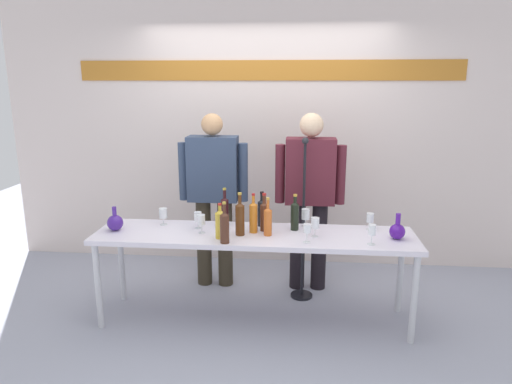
% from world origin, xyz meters
% --- Properties ---
extents(ground_plane, '(10.00, 10.00, 0.00)m').
position_xyz_m(ground_plane, '(0.00, 0.00, 0.00)').
color(ground_plane, '#999CAC').
extents(back_wall, '(5.55, 0.11, 3.00)m').
position_xyz_m(back_wall, '(0.00, 1.37, 1.50)').
color(back_wall, beige).
rests_on(back_wall, ground).
extents(display_table, '(2.55, 0.59, 0.75)m').
position_xyz_m(display_table, '(0.00, 0.00, 0.69)').
color(display_table, silver).
rests_on(display_table, ground).
extents(decanter_blue_left, '(0.13, 0.13, 0.20)m').
position_xyz_m(decanter_blue_left, '(-1.13, -0.03, 0.82)').
color(decanter_blue_left, '#44228B').
rests_on(decanter_blue_left, display_table).
extents(decanter_blue_right, '(0.12, 0.12, 0.20)m').
position_xyz_m(decanter_blue_right, '(1.11, -0.03, 0.82)').
color(decanter_blue_right, '#4A1590').
rests_on(decanter_blue_right, display_table).
extents(presenter_left, '(0.65, 0.22, 1.65)m').
position_xyz_m(presenter_left, '(-0.45, 0.66, 0.95)').
color(presenter_left, '#332C1E').
rests_on(presenter_left, ground).
extents(presenter_right, '(0.64, 0.22, 1.66)m').
position_xyz_m(presenter_right, '(0.45, 0.66, 0.96)').
color(presenter_right, black).
rests_on(presenter_right, ground).
extents(wine_bottle_0, '(0.06, 0.06, 0.31)m').
position_xyz_m(wine_bottle_0, '(0.11, -0.03, 0.87)').
color(wine_bottle_0, '#CF6124').
rests_on(wine_bottle_0, display_table).
extents(wine_bottle_1, '(0.06, 0.06, 0.30)m').
position_xyz_m(wine_bottle_1, '(0.32, 0.12, 0.88)').
color(wine_bottle_1, black).
rests_on(wine_bottle_1, display_table).
extents(wine_bottle_2, '(0.07, 0.07, 0.31)m').
position_xyz_m(wine_bottle_2, '(0.07, 0.08, 0.88)').
color(wine_bottle_2, '#532B19').
rests_on(wine_bottle_2, display_table).
extents(wine_bottle_3, '(0.07, 0.07, 0.28)m').
position_xyz_m(wine_bottle_3, '(-0.25, -0.13, 0.87)').
color(wine_bottle_3, gold).
rests_on(wine_bottle_3, display_table).
extents(wine_bottle_4, '(0.07, 0.07, 0.34)m').
position_xyz_m(wine_bottle_4, '(-0.11, -0.05, 0.89)').
color(wine_bottle_4, '#512A10').
rests_on(wine_bottle_4, display_table).
extents(wine_bottle_5, '(0.07, 0.07, 0.29)m').
position_xyz_m(wine_bottle_5, '(0.04, 0.21, 0.88)').
color(wine_bottle_5, black).
rests_on(wine_bottle_5, display_table).
extents(wine_bottle_6, '(0.07, 0.07, 0.32)m').
position_xyz_m(wine_bottle_6, '(-0.20, -0.24, 0.88)').
color(wine_bottle_6, '#472518').
rests_on(wine_bottle_6, display_table).
extents(wine_bottle_7, '(0.07, 0.07, 0.32)m').
position_xyz_m(wine_bottle_7, '(-0.27, 0.21, 0.88)').
color(wine_bottle_7, black).
rests_on(wine_bottle_7, display_table).
extents(wine_bottle_8, '(0.07, 0.07, 0.32)m').
position_xyz_m(wine_bottle_8, '(-0.01, 0.03, 0.89)').
color(wine_bottle_8, orange).
rests_on(wine_bottle_8, display_table).
extents(wine_glass_left_0, '(0.07, 0.07, 0.14)m').
position_xyz_m(wine_glass_left_0, '(-0.79, 0.16, 0.85)').
color(wine_glass_left_0, white).
rests_on(wine_glass_left_0, display_table).
extents(wine_glass_left_1, '(0.06, 0.06, 0.14)m').
position_xyz_m(wine_glass_left_1, '(-0.47, 0.09, 0.85)').
color(wine_glass_left_1, white).
rests_on(wine_glass_left_1, display_table).
extents(wine_glass_left_2, '(0.06, 0.06, 0.15)m').
position_xyz_m(wine_glass_left_2, '(-0.42, -0.03, 0.86)').
color(wine_glass_left_2, white).
rests_on(wine_glass_left_2, display_table).
extents(wine_glass_right_0, '(0.06, 0.06, 0.15)m').
position_xyz_m(wine_glass_right_0, '(0.48, -0.03, 0.86)').
color(wine_glass_right_0, white).
rests_on(wine_glass_right_0, display_table).
extents(wine_glass_right_1, '(0.06, 0.06, 0.15)m').
position_xyz_m(wine_glass_right_1, '(0.89, -0.17, 0.86)').
color(wine_glass_right_1, white).
rests_on(wine_glass_right_1, display_table).
extents(wine_glass_right_2, '(0.06, 0.06, 0.14)m').
position_xyz_m(wine_glass_right_2, '(0.93, 0.18, 0.85)').
color(wine_glass_right_2, white).
rests_on(wine_glass_right_2, display_table).
extents(wine_glass_right_3, '(0.06, 0.06, 0.14)m').
position_xyz_m(wine_glass_right_3, '(0.41, -0.17, 0.86)').
color(wine_glass_right_3, white).
rests_on(wine_glass_right_3, display_table).
extents(wine_glass_right_4, '(0.07, 0.07, 0.15)m').
position_xyz_m(wine_glass_right_4, '(0.41, 0.22, 0.85)').
color(wine_glass_right_4, white).
rests_on(wine_glass_right_4, display_table).
extents(microphone_stand, '(0.20, 0.20, 1.47)m').
position_xyz_m(microphone_stand, '(0.39, 0.45, 0.49)').
color(microphone_stand, black).
rests_on(microphone_stand, ground).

